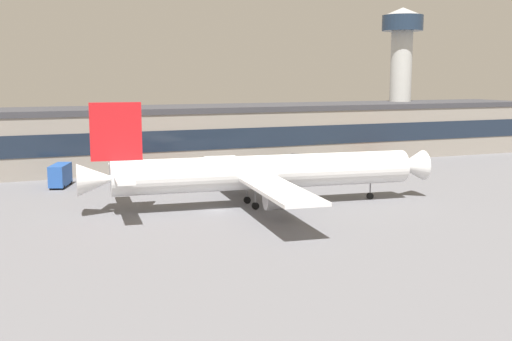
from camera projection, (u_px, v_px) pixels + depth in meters
The scene contains 9 objects.
ground_plane at pixel (217, 210), 95.89m from camera, with size 600.00×600.00×0.00m, color slate.
terminal_building at pixel (144, 137), 139.85m from camera, with size 200.92×19.95×13.35m.
airliner at pixel (260, 172), 98.51m from camera, with size 56.13×48.15×16.38m.
control_tower at pixel (401, 64), 167.23m from camera, with size 10.65×10.65×37.70m.
fuel_truck at pixel (295, 163), 134.26m from camera, with size 6.98×8.55×3.35m.
stair_truck at pixel (376, 160), 138.67m from camera, with size 6.27×3.18×3.55m.
catering_truck at pixel (60, 174), 116.00m from camera, with size 4.91×7.66×4.15m.
crew_van at pixel (384, 158), 146.31m from camera, with size 5.47×2.96×2.55m.
belt_loader at pixel (161, 172), 126.21m from camera, with size 6.69×3.39×1.95m.
Camera 1 is at (-30.28, -89.12, 20.19)m, focal length 44.61 mm.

